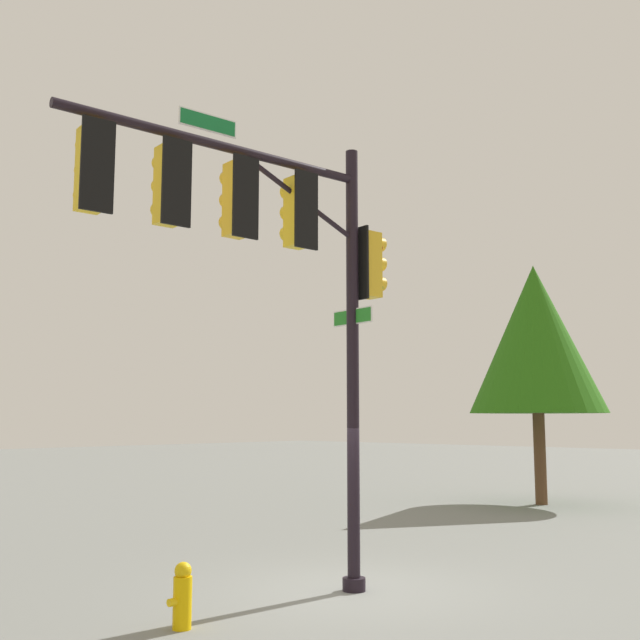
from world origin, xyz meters
TOP-DOWN VIEW (x-y plane):
  - ground_plane at (0.00, 0.00)m, footprint 120.00×120.00m
  - signal_pole_assembly at (1.67, -0.26)m, footprint 5.66×1.45m
  - fire_hydrant at (3.16, -0.17)m, footprint 0.33×0.24m
  - tree_near at (-13.19, -3.58)m, footprint 4.29×4.29m

SIDE VIEW (x-z plane):
  - ground_plane at x=0.00m, z-range 0.00..0.00m
  - fire_hydrant at x=3.16m, z-range 0.00..0.83m
  - tree_near at x=-13.19m, z-range 1.40..9.02m
  - signal_pole_assembly at x=1.67m, z-range 1.72..8.80m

